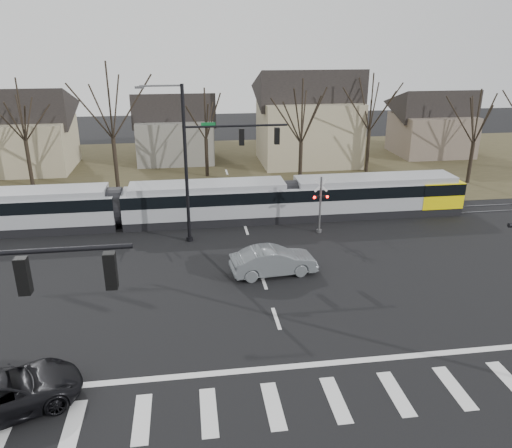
{
  "coord_description": "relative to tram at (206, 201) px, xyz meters",
  "views": [
    {
      "loc": [
        -3.94,
        -18.71,
        12.93
      ],
      "look_at": [
        0.0,
        9.0,
        2.3
      ],
      "focal_mm": 35.0,
      "sensor_mm": 36.0,
      "label": 1
    }
  ],
  "objects": [
    {
      "name": "tram",
      "position": [
        0.0,
        0.0,
        0.0
      ],
      "size": [
        38.95,
        2.89,
        2.95
      ],
      "color": "gray",
      "rests_on": "ground"
    },
    {
      "name": "lane_dashes",
      "position": [
        2.71,
        -0.0,
        -1.6
      ],
      "size": [
        0.18,
        30.0,
        0.01
      ],
      "color": "silver",
      "rests_on": "ground"
    },
    {
      "name": "rail_pair",
      "position": [
        2.71,
        -0.2,
        -1.58
      ],
      "size": [
        90.0,
        1.52,
        0.06
      ],
      "color": "#59595E",
      "rests_on": "ground"
    },
    {
      "name": "suv",
      "position": [
        -8.25,
        -18.9,
        -0.84
      ],
      "size": [
        6.56,
        7.36,
        1.53
      ],
      "primitive_type": "imported",
      "rotation": [
        0.0,
        0.0,
        1.98
      ],
      "color": "black",
      "rests_on": "ground"
    },
    {
      "name": "house_b",
      "position": [
        -2.29,
        20.0,
        2.36
      ],
      "size": [
        8.64,
        7.56,
        7.65
      ],
      "color": "slate",
      "rests_on": "ground"
    },
    {
      "name": "sedan",
      "position": [
        3.41,
        -9.17,
        -0.8
      ],
      "size": [
        2.72,
        5.27,
        1.62
      ],
      "primitive_type": "imported",
      "rotation": [
        0.0,
        0.0,
        1.67
      ],
      "color": "slate",
      "rests_on": "ground"
    },
    {
      "name": "ground",
      "position": [
        2.71,
        -16.0,
        -1.61
      ],
      "size": [
        140.0,
        140.0,
        0.0
      ],
      "primitive_type": "plane",
      "color": "black"
    },
    {
      "name": "crosswalk",
      "position": [
        2.71,
        -20.0,
        -1.6
      ],
      "size": [
        27.0,
        2.6,
        0.01
      ],
      "color": "silver",
      "rests_on": "ground"
    },
    {
      "name": "signal_pole_far",
      "position": [
        0.31,
        -3.5,
        4.09
      ],
      "size": [
        9.28,
        0.44,
        10.2
      ],
      "color": "black",
      "rests_on": "ground"
    },
    {
      "name": "tree_row",
      "position": [
        4.71,
        10.0,
        3.39
      ],
      "size": [
        59.2,
        7.2,
        10.0
      ],
      "color": "black",
      "rests_on": "ground"
    },
    {
      "name": "stop_line",
      "position": [
        2.71,
        -17.8,
        -1.6
      ],
      "size": [
        28.0,
        0.35,
        0.01
      ],
      "primitive_type": "cube",
      "color": "silver",
      "rests_on": "ground"
    },
    {
      "name": "house_d",
      "position": [
        26.71,
        19.0,
        2.36
      ],
      "size": [
        8.64,
        7.56,
        7.65
      ],
      "color": "#67594C",
      "rests_on": "ground"
    },
    {
      "name": "grass_verge",
      "position": [
        2.71,
        16.0,
        -1.6
      ],
      "size": [
        140.0,
        28.0,
        0.01
      ],
      "primitive_type": "cube",
      "color": "#38331E",
      "rests_on": "ground"
    },
    {
      "name": "rail_crossing_signal",
      "position": [
        7.71,
        -3.21,
        0.28
      ],
      "size": [
        1.08,
        0.36,
        4.0
      ],
      "color": "#59595B",
      "rests_on": "ground"
    },
    {
      "name": "house_c",
      "position": [
        11.71,
        17.0,
        3.62
      ],
      "size": [
        10.8,
        8.64,
        10.1
      ],
      "color": "gray",
      "rests_on": "ground"
    },
    {
      "name": "house_a",
      "position": [
        -17.29,
        18.0,
        2.85
      ],
      "size": [
        9.72,
        8.64,
        8.6
      ],
      "color": "gray",
      "rests_on": "ground"
    }
  ]
}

